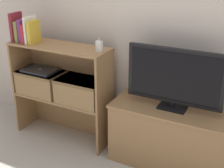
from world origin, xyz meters
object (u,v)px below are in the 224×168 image
Objects in this scene: tv_stand at (170,137)px; book_mustard at (34,32)px; book_olive at (20,31)px; book_plum at (24,31)px; book_crimson at (28,33)px; baby_monitor at (99,46)px; book_maroon at (16,27)px; storage_basket_right at (81,90)px; tv at (175,78)px; storage_basket_left at (41,81)px; laptop at (40,70)px; book_ivory at (30,30)px.

book_mustard is (-1.27, -0.09, 0.75)m from tv_stand.
book_plum is at bearing 0.00° from book_olive.
book_crimson is at bearing 0.00° from book_olive.
book_plum is 0.05m from book_crimson.
book_maroon is at bearing -176.49° from baby_monitor.
book_plum is 0.49× the size of storage_basket_right.
book_maroon reaches higher than book_plum.
book_mustard is at bearing 0.00° from book_maroon.
tv_stand is 1.29× the size of tv.
tv is at bearing 3.59° from book_plum.
tv is 0.66m from baby_monitor.
tv_stand is 2.28× the size of storage_basket_left.
laptop is at bearing 0.00° from storage_basket_left.
book_plum is 0.11m from book_mustard.
book_plum is at bearing -176.41° from tv.
tv_stand is 0.53m from tv.
book_ivory is (0.12, 0.00, 0.03)m from book_olive.
book_crimson is 0.07m from book_mustard.
baby_monitor is 0.28× the size of storage_basket_right.
book_crimson is 0.70m from storage_basket_right.
book_mustard is 1.71× the size of baby_monitor.
book_plum is at bearing 0.00° from book_maroon.
book_mustard is at bearing -91.62° from laptop.
book_maroon is at bearing -176.55° from tv_stand.
book_maroon reaches higher than book_crimson.
baby_monitor is at bearing 4.15° from book_crimson.
baby_monitor is 0.76m from storage_basket_left.
book_maroon is at bearing -176.62° from tv.
book_olive is 0.59× the size of laptop.
storage_basket_right is at bearing 0.00° from storage_basket_left.
baby_monitor reaches higher than laptop.
book_maroon is 0.82m from storage_basket_right.
baby_monitor is at bearing 3.92° from book_plum.
book_maroon is 1.38× the size of book_olive.
book_crimson is (-1.34, -0.09, 0.74)m from tv_stand.
storage_basket_right is (0.45, 0.04, -0.48)m from book_mustard.
baby_monitor is (0.75, 0.05, -0.06)m from book_plum.
book_maroon is 0.82× the size of laptop.
storage_basket_left is at bearing 88.38° from book_mustard.
laptop is at bearing -178.64° from baby_monitor.
baby_monitor reaches higher than tv_stand.
book_plum is 0.08m from book_ivory.
book_olive is 0.79m from baby_monitor.
book_plum is (0.05, 0.00, 0.01)m from book_olive.
book_crimson is at bearing -176.02° from storage_basket_right.
book_mustard reaches higher than tv_stand.
book_mustard is (0.11, 0.00, -0.00)m from book_plum.
book_crimson is at bearing 0.00° from book_maroon.
storage_basket_left is (0.16, 0.04, -0.47)m from book_olive.
laptop is at bearing -177.64° from tv_stand.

